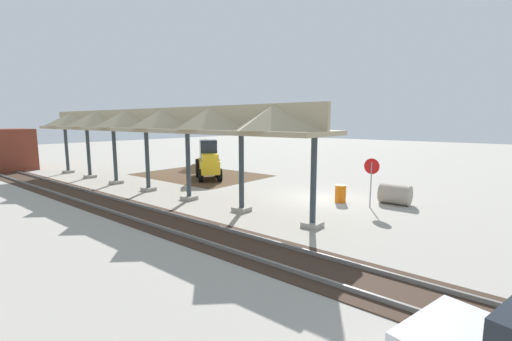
# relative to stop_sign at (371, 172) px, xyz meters

# --- Properties ---
(ground_plane) EXTENTS (120.00, 120.00, 0.00)m
(ground_plane) POSITION_rel_stop_sign_xyz_m (2.75, -0.14, -1.74)
(ground_plane) COLOR #9E998E
(dirt_work_zone) EXTENTS (9.65, 7.00, 0.01)m
(dirt_work_zone) POSITION_rel_stop_sign_xyz_m (13.98, -1.53, -1.73)
(dirt_work_zone) COLOR #4C3823
(dirt_work_zone) RESTS_ON ground
(platform_canopy) EXTENTS (23.83, 3.20, 4.90)m
(platform_canopy) POSITION_rel_stop_sign_xyz_m (11.91, 4.51, 2.44)
(platform_canopy) COLOR #9E998E
(platform_canopy) RESTS_ON ground
(rail_tracks) EXTENTS (60.00, 2.58, 0.15)m
(rail_tracks) POSITION_rel_stop_sign_xyz_m (2.75, 7.83, -1.71)
(rail_tracks) COLOR slate
(rail_tracks) RESTS_ON ground
(stop_sign) EXTENTS (0.76, 0.06, 2.41)m
(stop_sign) POSITION_rel_stop_sign_xyz_m (0.00, 0.00, 0.00)
(stop_sign) COLOR gray
(stop_sign) RESTS_ON ground
(backhoe) EXTENTS (4.77, 4.07, 2.82)m
(backhoe) POSITION_rel_stop_sign_xyz_m (12.27, -0.75, -0.47)
(backhoe) COLOR yellow
(backhoe) RESTS_ON ground
(dirt_mound) EXTENTS (5.57, 5.57, 1.34)m
(dirt_mound) POSITION_rel_stop_sign_xyz_m (15.80, -2.39, -1.74)
(dirt_mound) COLOR #4C3823
(dirt_mound) RESTS_ON ground
(concrete_pipe) EXTENTS (1.47, 1.02, 1.01)m
(concrete_pipe) POSITION_rel_stop_sign_xyz_m (-0.72, -1.46, -1.23)
(concrete_pipe) COLOR #9E9384
(concrete_pipe) RESTS_ON ground
(brick_utility_building) EXTENTS (3.63, 3.94, 3.51)m
(brick_utility_building) POSITION_rel_stop_sign_xyz_m (28.80, 7.28, 0.02)
(brick_utility_building) COLOR brown
(brick_utility_building) RESTS_ON ground
(traffic_barrel) EXTENTS (0.56, 0.56, 0.90)m
(traffic_barrel) POSITION_rel_stop_sign_xyz_m (1.60, -0.08, -1.29)
(traffic_barrel) COLOR orange
(traffic_barrel) RESTS_ON ground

